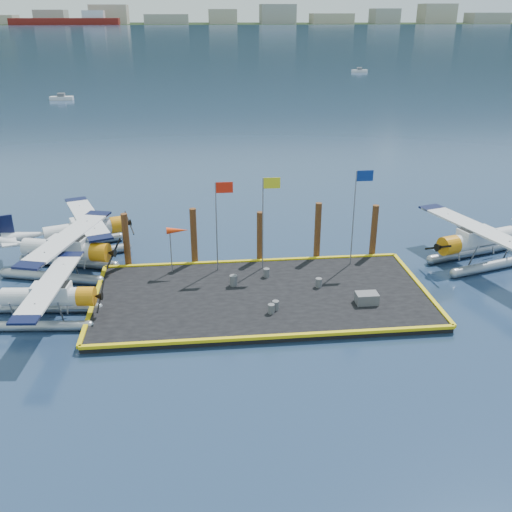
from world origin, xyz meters
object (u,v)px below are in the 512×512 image
Objects in this scene: drum_5 at (267,273)px; seaplane_d at (479,242)px; seaplane_c at (83,232)px; piling_4 at (374,233)px; flagpole_blue at (357,204)px; crate at (367,298)px; piling_1 at (194,238)px; windsock at (177,231)px; flagpole_red at (219,213)px; flagpole_yellow at (266,209)px; piling_2 at (260,238)px; drum_3 at (271,309)px; piling_3 at (318,233)px; drum_2 at (319,283)px; seaplane_a at (46,299)px; drum_0 at (233,281)px; drum_1 at (276,305)px; piling_0 at (126,242)px; seaplane_b at (64,252)px.

seaplane_d is at bearing 5.18° from drum_5.
piling_4 is (20.49, -3.45, 0.44)m from seaplane_c.
crate is at bearing -97.05° from flagpole_blue.
piling_1 is 12.50m from piling_4.
piling_4 is (-6.99, 1.63, 0.37)m from seaplane_d.
seaplane_c is 20.78m from piling_4.
piling_1 is at bearing 57.34° from windsock.
seaplane_d is 1.74× the size of flagpole_red.
flagpole_yellow is 5.87m from windsock.
piling_4 is at bearing 20.63° from drum_5.
seaplane_d reaches higher than drum_5.
piling_2 is (-14.99, 1.63, 0.27)m from seaplane_d.
flagpole_yellow is at bearing 86.02° from drum_3.
drum_2 is at bearing -100.18° from piling_3.
seaplane_c is at bearing 164.89° from flagpole_blue.
windsock is 0.74× the size of piling_1.
flagpole_yellow is 1.99× the size of windsock.
crate is 0.34× the size of piling_2.
flagpole_yellow reaches higher than drum_5.
flagpole_blue is at bearing 110.24° from seaplane_a.
drum_0 is 4.05m from drum_1.
piling_0 reaches higher than drum_3.
piling_0 reaches higher than seaplane_b.
seaplane_a is 2.11× the size of piling_3.
seaplane_a is at bearing -152.26° from piling_2.
seaplane_a is 7.75m from piling_0.
drum_5 is at bearing -142.69° from piling_3.
seaplane_d is 16.05m from drum_1.
piling_1 is (-10.70, 1.60, -2.59)m from flagpole_blue.
piling_3 is (-1.50, 7.23, 1.43)m from crate.
seaplane_a reaches higher than crate.
piling_0 is 0.95× the size of piling_1.
piling_1 is (8.58, 0.33, 0.49)m from seaplane_b.
crate is at bearing 93.57° from seaplane_a.
piling_1 is (-2.38, 4.05, 1.36)m from drum_0.
seaplane_b is 17.10m from piling_3.
drum_0 is (-17.11, -2.43, -0.89)m from seaplane_d.
seaplane_a is 12.91m from drum_1.
flagpole_blue is (-8.79, 0.03, 3.06)m from seaplane_d.
drum_3 is at bearing 76.16° from seaplane_b.
flagpole_blue reaches higher than drum_2.
drum_1 is at bearing -63.99° from flagpole_red.
seaplane_b is 4.12m from piling_0.
seaplane_d is at bearing 30.55° from crate.
piling_4 is (4.00, 0.00, -0.15)m from piling_3.
drum_5 is (-3.04, 1.82, -0.00)m from drum_2.
drum_5 is at bearing -32.93° from piling_1.
windsock is (-11.72, 0.00, -1.46)m from flagpole_blue.
piling_3 reaches higher than seaplane_a.
flagpole_blue reaches higher than seaplane_d.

